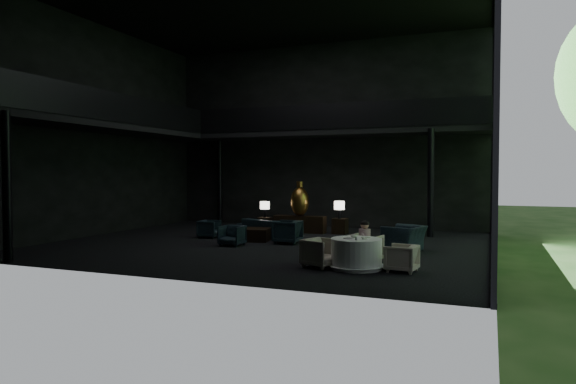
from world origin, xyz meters
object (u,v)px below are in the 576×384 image
at_px(console, 300,224).
at_px(side_table_left, 265,224).
at_px(dining_chair_north, 365,246).
at_px(lounge_armchair_south, 232,235).
at_px(dining_chair_east, 402,258).
at_px(lounge_armchair_east, 287,229).
at_px(coffee_table, 255,235).
at_px(lounge_armchair_west, 209,229).
at_px(window_armchair, 404,232).
at_px(dining_table, 356,256).
at_px(side_table_right, 340,226).
at_px(table_lamp_left, 265,206).
at_px(table_lamp_right, 339,206).
at_px(dining_chair_west, 321,251).
at_px(sofa, 267,224).
at_px(child, 365,233).
at_px(bronze_urn, 300,201).

relative_size(console, side_table_left, 3.87).
bearing_deg(dining_chair_north, lounge_armchair_south, -7.03).
xyz_separation_m(lounge_armchair_south, dining_chair_east, (5.82, -2.38, -0.01)).
bearing_deg(lounge_armchair_east, coffee_table, -100.52).
bearing_deg(coffee_table, lounge_armchair_west, 175.68).
bearing_deg(lounge_armchair_south, dining_chair_east, -22.27).
xyz_separation_m(dining_chair_north, dining_chair_east, (1.11, -0.91, -0.10)).
relative_size(side_table_left, dining_chair_north, 0.62).
distance_m(window_armchair, coffee_table, 5.22).
distance_m(lounge_armchair_east, dining_table, 4.85).
height_order(side_table_right, dining_table, dining_table).
bearing_deg(table_lamp_left, table_lamp_right, -1.72).
height_order(table_lamp_left, dining_chair_north, table_lamp_left).
distance_m(side_table_left, window_armchair, 7.15).
xyz_separation_m(dining_table, dining_chair_west, (-0.88, -0.12, 0.08)).
height_order(table_lamp_left, window_armchair, table_lamp_left).
bearing_deg(console, lounge_armchair_west, -132.13).
distance_m(console, dining_chair_north, 6.99).
xyz_separation_m(console, sofa, (-0.64, -1.77, 0.15)).
height_order(sofa, child, child).
distance_m(lounge_armchair_west, lounge_armchair_south, 2.32).
xyz_separation_m(table_lamp_right, coffee_table, (-2.17, -2.99, -0.86)).
relative_size(lounge_armchair_west, window_armchair, 0.50).
bearing_deg(dining_table, bronze_urn, 120.66).
bearing_deg(table_lamp_right, dining_chair_west, -77.77).
distance_m(side_table_left, lounge_armchair_east, 4.02).
relative_size(bronze_urn, lounge_armchair_south, 1.98).
relative_size(lounge_armchair_south, dining_table, 0.49).
distance_m(side_table_right, child, 6.43).
bearing_deg(side_table_left, lounge_armchair_west, -107.01).
relative_size(console, sofa, 0.84).
bearing_deg(table_lamp_left, lounge_armchair_south, -79.23).
xyz_separation_m(lounge_armchair_east, dining_chair_north, (3.25, -2.64, -0.04)).
distance_m(bronze_urn, child, 7.01).
bearing_deg(side_table_left, lounge_armchair_east, -54.82).
bearing_deg(table_lamp_left, side_table_left, -90.00).
height_order(dining_table, child, child).
bearing_deg(sofa, dining_chair_east, 158.82).
distance_m(lounge_armchair_south, dining_table, 5.30).
distance_m(lounge_armchair_west, dining_chair_west, 6.91).
distance_m(table_lamp_left, window_armchair, 7.17).
height_order(side_table_right, sofa, sofa).
relative_size(side_table_left, lounge_armchair_west, 0.84).
bearing_deg(sofa, table_lamp_left, -44.67).
relative_size(table_lamp_right, lounge_armchair_south, 0.99).
bearing_deg(window_armchair, lounge_armchair_west, -78.54).
bearing_deg(coffee_table, table_lamp_right, 53.99).
bearing_deg(bronze_urn, dining_chair_west, -65.57).
height_order(sofa, dining_chair_east, sofa).
bearing_deg(coffee_table, dining_chair_north, -32.16).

